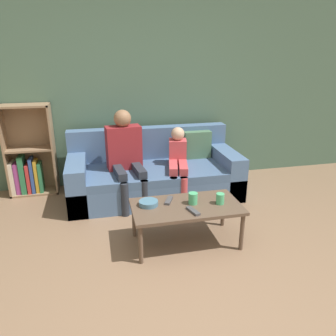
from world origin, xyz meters
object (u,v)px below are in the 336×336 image
tv_remote_0 (169,200)px  tv_remote_1 (193,211)px  coffee_table (186,209)px  cup_near (193,198)px  bookshelf (29,160)px  couch (154,174)px  cup_far (220,199)px  snack_bowl (149,203)px  person_adult (125,151)px  person_child (178,160)px

tv_remote_0 → tv_remote_1: same height
coffee_table → cup_near: (0.07, 0.02, 0.09)m
tv_remote_1 → bookshelf: bearing=117.4°
couch → tv_remote_1: couch is taller
coffee_table → tv_remote_0: size_ratio=5.84×
cup_far → tv_remote_1: cup_far is taller
cup_near → snack_bowl: cup_near is taller
coffee_table → snack_bowl: 0.36m
person_adult → cup_far: bearing=-62.8°
bookshelf → cup_far: bookshelf is taller
bookshelf → person_adult: bookshelf is taller
bookshelf → tv_remote_1: size_ratio=6.47×
couch → tv_remote_0: bearing=-93.1°
tv_remote_0 → tv_remote_1: bearing=-32.4°
cup_near → tv_remote_0: size_ratio=0.63×
bookshelf → coffee_table: (1.63, -1.59, -0.09)m
cup_near → snack_bowl: size_ratio=0.61×
bookshelf → cup_far: size_ratio=11.14×
person_adult → tv_remote_1: (0.47, -1.25, -0.22)m
couch → snack_bowl: bearing=-103.1°
tv_remote_1 → snack_bowl: (-0.36, 0.22, 0.01)m
bookshelf → person_adult: bearing=-22.4°
coffee_table → person_child: person_child is taller
snack_bowl → cup_far: bearing=-9.8°
bookshelf → person_child: 1.89m
person_adult → snack_bowl: 1.05m
coffee_table → tv_remote_0: (-0.14, 0.11, 0.05)m
coffee_table → person_adult: size_ratio=0.92×
coffee_table → cup_near: cup_near is taller
cup_near → person_adult: bearing=115.3°
tv_remote_1 → coffee_table: bearing=82.3°
person_adult → cup_far: person_adult is taller
person_child → tv_remote_0: size_ratio=4.94×
cup_near → tv_remote_1: 0.17m
person_adult → cup_near: bearing=-71.2°
coffee_table → snack_bowl: size_ratio=5.70×
tv_remote_0 → cup_far: bearing=7.0°
tv_remote_0 → tv_remote_1: (0.16, -0.26, 0.00)m
coffee_table → cup_far: bearing=-6.7°
couch → snack_bowl: (-0.26, -1.11, 0.16)m
coffee_table → bookshelf: bearing=135.6°
person_adult → person_child: size_ratio=1.28×
tv_remote_0 → snack_bowl: snack_bowl is taller
bookshelf → cup_near: size_ratio=10.44×
tv_remote_1 → snack_bowl: size_ratio=0.99×
bookshelf → tv_remote_0: bookshelf is taller
person_child → snack_bowl: (-0.53, -0.96, -0.06)m
person_adult → person_child: person_adult is taller
couch → bookshelf: bookshelf is taller
cup_far → tv_remote_0: size_ratio=0.59×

